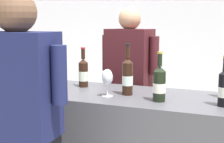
{
  "coord_description": "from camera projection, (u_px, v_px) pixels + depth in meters",
  "views": [
    {
      "loc": [
        0.69,
        -2.03,
        1.48
      ],
      "look_at": [
        -0.14,
        0.0,
        1.14
      ],
      "focal_mm": 51.71,
      "sensor_mm": 36.0,
      "label": 1
    }
  ],
  "objects": [
    {
      "name": "wine_bottle_1",
      "position": [
        21.0,
        76.0,
        2.32
      ],
      "size": [
        0.08,
        0.08,
        0.32
      ],
      "color": "black",
      "rests_on": "counter"
    },
    {
      "name": "wine_bottle_9",
      "position": [
        49.0,
        70.0,
        2.4
      ],
      "size": [
        0.07,
        0.07,
        0.34
      ],
      "color": "black",
      "rests_on": "counter"
    },
    {
      "name": "wine_bottle_4",
      "position": [
        83.0,
        73.0,
        2.43
      ],
      "size": [
        0.07,
        0.07,
        0.3
      ],
      "color": "black",
      "rests_on": "counter"
    },
    {
      "name": "wine_bottle_6",
      "position": [
        128.0,
        76.0,
        2.16
      ],
      "size": [
        0.07,
        0.07,
        0.35
      ],
      "color": "black",
      "rests_on": "counter"
    },
    {
      "name": "wine_bottle_5",
      "position": [
        60.0,
        70.0,
        2.56
      ],
      "size": [
        0.07,
        0.07,
        0.32
      ],
      "color": "black",
      "rests_on": "counter"
    },
    {
      "name": "wine_glass",
      "position": [
        107.0,
        78.0,
        2.12
      ],
      "size": [
        0.07,
        0.07,
        0.18
      ],
      "color": "silver",
      "rests_on": "counter"
    },
    {
      "name": "wine_bottle_2",
      "position": [
        159.0,
        84.0,
        1.99
      ],
      "size": [
        0.08,
        0.08,
        0.31
      ],
      "color": "black",
      "rests_on": "counter"
    },
    {
      "name": "ice_bucket",
      "position": [
        38.0,
        67.0,
        2.63
      ],
      "size": [
        0.2,
        0.2,
        0.24
      ],
      "color": "silver",
      "rests_on": "counter"
    },
    {
      "name": "person_server",
      "position": [
        129.0,
        101.0,
        2.87
      ],
      "size": [
        0.54,
        0.29,
        1.61
      ],
      "color": "black",
      "rests_on": "ground_plane"
    },
    {
      "name": "wall_back",
      "position": [
        191.0,
        28.0,
        4.51
      ],
      "size": [
        8.0,
        0.1,
        2.8
      ],
      "primitive_type": "cube",
      "color": "white",
      "rests_on": "ground_plane"
    }
  ]
}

